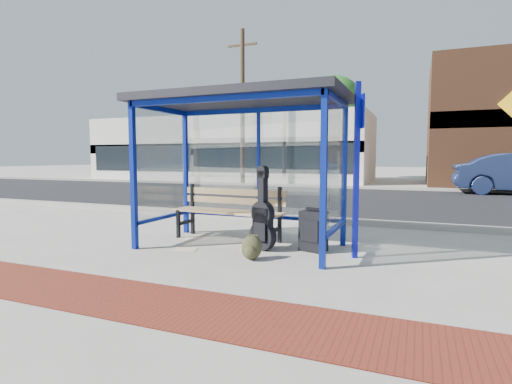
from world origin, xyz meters
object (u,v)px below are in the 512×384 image
at_px(bench, 229,209).
at_px(guitar_bag, 263,221).
at_px(backpack, 251,248).
at_px(suitcase, 313,231).

xyz_separation_m(bench, guitar_bag, (0.84, -0.54, -0.09)).
xyz_separation_m(guitar_bag, backpack, (0.07, -0.61, -0.28)).
distance_m(bench, guitar_bag, 1.00).
bearing_deg(backpack, guitar_bag, 82.98).
height_order(suitcase, backpack, suitcase).
bearing_deg(bench, suitcase, -6.50).
height_order(guitar_bag, suitcase, guitar_bag).
relative_size(bench, backpack, 5.79).
bearing_deg(suitcase, backpack, -111.74).
relative_size(bench, guitar_bag, 1.65).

